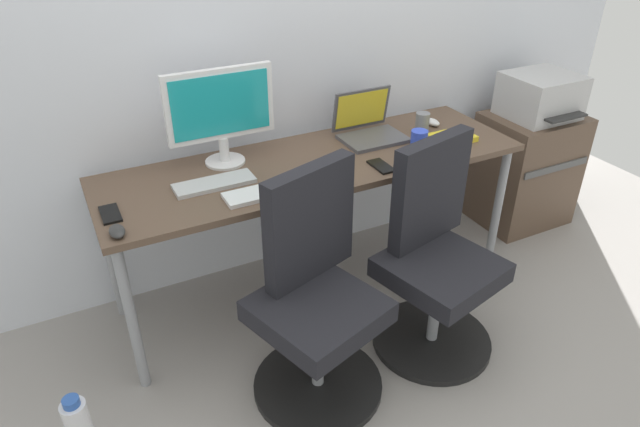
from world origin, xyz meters
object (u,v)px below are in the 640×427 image
at_px(office_chair_right, 435,260).
at_px(printer, 541,96).
at_px(side_cabinet, 525,169).
at_px(open_laptop, 368,126).
at_px(desktop_monitor, 221,110).
at_px(coffee_mug, 419,140).
at_px(office_chair_left, 315,299).

height_order(office_chair_right, printer, office_chair_right).
height_order(office_chair_right, side_cabinet, office_chair_right).
height_order(side_cabinet, open_laptop, open_laptop).
relative_size(desktop_monitor, open_laptop, 1.55).
bearing_deg(coffee_mug, side_cabinet, 10.15).
xyz_separation_m(office_chair_left, coffee_mug, (0.77, 0.44, 0.36)).
height_order(printer, coffee_mug, printer).
xyz_separation_m(printer, coffee_mug, (-0.95, -0.17, -0.02)).
relative_size(office_chair_left, printer, 2.35).
relative_size(office_chair_left, coffee_mug, 10.22).
bearing_deg(printer, desktop_monitor, 176.72).
distance_m(printer, desktop_monitor, 1.83).
height_order(office_chair_right, coffee_mug, office_chair_right).
height_order(office_chair_left, desktop_monitor, desktop_monitor).
bearing_deg(office_chair_right, printer, 27.93).
bearing_deg(office_chair_left, office_chair_right, 0.11).
distance_m(printer, coffee_mug, 0.97).
height_order(side_cabinet, printer, printer).
height_order(side_cabinet, coffee_mug, coffee_mug).
relative_size(side_cabinet, printer, 1.69).
distance_m(office_chair_left, coffee_mug, 0.96).
bearing_deg(printer, coffee_mug, -169.91).
height_order(desktop_monitor, open_laptop, desktop_monitor).
bearing_deg(office_chair_left, side_cabinet, 19.38).
relative_size(office_chair_left, side_cabinet, 1.39).
xyz_separation_m(desktop_monitor, open_laptop, (0.73, -0.04, -0.19)).
xyz_separation_m(office_chair_right, desktop_monitor, (-0.68, 0.71, 0.56)).
relative_size(office_chair_left, desktop_monitor, 1.96).
bearing_deg(office_chair_right, coffee_mug, 66.57).
xyz_separation_m(office_chair_left, desktop_monitor, (-0.10, 0.71, 0.56)).
bearing_deg(printer, open_laptop, 176.57).
bearing_deg(side_cabinet, coffee_mug, -169.85).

